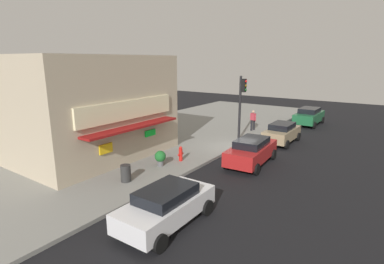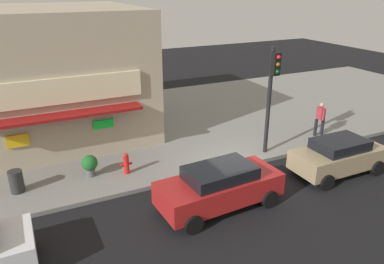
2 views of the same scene
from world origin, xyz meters
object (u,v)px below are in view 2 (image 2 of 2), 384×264
at_px(trash_can, 16,181).
at_px(parked_car_tan, 338,156).
at_px(potted_plant_by_doorway, 90,164).
at_px(traffic_light, 272,87).
at_px(fire_hydrant, 126,164).
at_px(pedestrian, 320,118).
at_px(parked_car_red, 220,186).

relative_size(trash_can, parked_car_tan, 0.22).
xyz_separation_m(potted_plant_by_doorway, parked_car_tan, (9.33, -3.88, 0.11)).
height_order(traffic_light, fire_hydrant, traffic_light).
xyz_separation_m(fire_hydrant, pedestrian, (9.97, -0.27, 0.51)).
bearing_deg(potted_plant_by_doorway, traffic_light, -9.38).
bearing_deg(parked_car_tan, parked_car_red, -179.50).
bearing_deg(trash_can, pedestrian, -2.58).
bearing_deg(fire_hydrant, pedestrian, -1.56).
xyz_separation_m(traffic_light, parked_car_tan, (1.64, -2.61, -2.45)).
distance_m(trash_can, pedestrian, 14.06).
distance_m(traffic_light, parked_car_tan, 3.94).
distance_m(traffic_light, fire_hydrant, 6.90).
distance_m(fire_hydrant, pedestrian, 9.99).
bearing_deg(parked_car_tan, traffic_light, 122.17).
distance_m(trash_can, parked_car_tan, 12.62).
xyz_separation_m(traffic_light, parked_car_red, (-4.00, -2.66, -2.42)).
bearing_deg(traffic_light, trash_can, 173.36).
height_order(fire_hydrant, trash_can, fire_hydrant).
bearing_deg(parked_car_red, parked_car_tan, 0.50).
distance_m(traffic_light, parked_car_red, 5.38).
height_order(fire_hydrant, potted_plant_by_doorway, fire_hydrant).
bearing_deg(parked_car_red, traffic_light, 33.65).
xyz_separation_m(trash_can, potted_plant_by_doorway, (2.69, 0.06, 0.09)).
height_order(trash_can, parked_car_tan, parked_car_tan).
bearing_deg(trash_can, potted_plant_by_doorway, 1.32).
height_order(pedestrian, potted_plant_by_doorway, pedestrian).
distance_m(trash_can, parked_car_red, 7.47).
xyz_separation_m(parked_car_red, parked_car_tan, (5.64, 0.05, -0.02)).
distance_m(fire_hydrant, trash_can, 4.08).
relative_size(pedestrian, parked_car_red, 0.39).
xyz_separation_m(potted_plant_by_doorway, parked_car_red, (3.69, -3.93, 0.14)).
xyz_separation_m(trash_can, parked_car_red, (6.39, -3.87, 0.22)).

